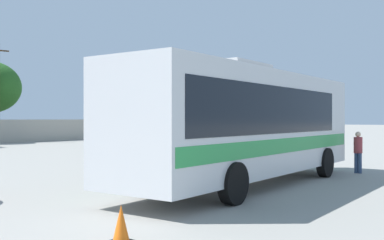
{
  "coord_description": "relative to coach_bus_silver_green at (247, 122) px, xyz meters",
  "views": [
    {
      "loc": [
        -12.78,
        -8.15,
        2.08
      ],
      "look_at": [
        -1.33,
        1.53,
        2.04
      ],
      "focal_mm": 43.13,
      "sensor_mm": 36.0,
      "label": 1
    }
  ],
  "objects": [
    {
      "name": "ground_plane",
      "position": [
        0.84,
        10.27,
        -1.99
      ],
      "size": [
        300.0,
        300.0,
        0.0
      ],
      "primitive_type": "plane",
      "color": "gray"
    },
    {
      "name": "coach_bus_silver_green",
      "position": [
        0.0,
        0.0,
        0.0
      ],
      "size": [
        11.3,
        3.49,
        3.73
      ],
      "color": "silver",
      "rests_on": "ground_plane"
    },
    {
      "name": "attendant_by_bus_door",
      "position": [
        5.6,
        -1.37,
        -1.09
      ],
      "size": [
        0.35,
        0.35,
        1.59
      ],
      "color": "#33476B",
      "rests_on": "ground_plane"
    },
    {
      "name": "traffic_cone_on_apron",
      "position": [
        -6.83,
        -2.0,
        -1.68
      ],
      "size": [
        0.36,
        0.36,
        0.64
      ],
      "color": "black",
      "rests_on": "ground_plane"
    }
  ]
}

